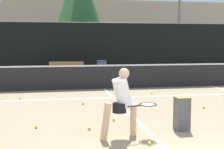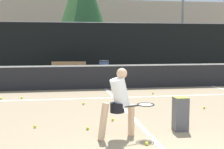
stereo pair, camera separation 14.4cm
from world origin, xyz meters
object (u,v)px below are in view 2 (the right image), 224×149
Objects in this scene: player_practicing at (120,100)px; trash_bin at (104,70)px; ball_hopper at (180,113)px; parked_car at (52,61)px; courtside_bench at (69,70)px.

trash_bin is at bearing 64.83° from player_practicing.
player_practicing reaches higher than ball_hopper.
ball_hopper is at bearing -78.05° from parked_car.
ball_hopper is (1.34, 0.26, -0.36)m from player_practicing.
player_practicing is 1.49× the size of trash_bin.
trash_bin is (1.00, 9.52, -0.27)m from player_practicing.
courtside_bench is (-2.08, 9.45, 0.10)m from ball_hopper.
parked_car is at bearing 106.55° from courtside_bench.
parked_car is (-0.91, 4.69, 0.15)m from courtside_bench.
courtside_bench is at bearing 75.18° from player_practicing.
ball_hopper is 14.46m from parked_car.
trash_bin is at bearing -0.56° from courtside_bench.
ball_hopper is 0.41× the size of courtside_bench.
ball_hopper is at bearing -87.88° from trash_bin.
parked_car is (-2.99, 14.15, 0.25)m from ball_hopper.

